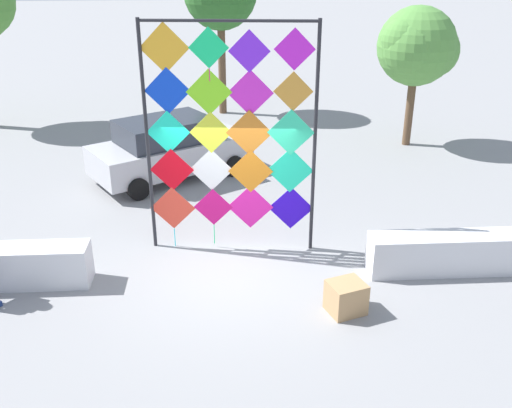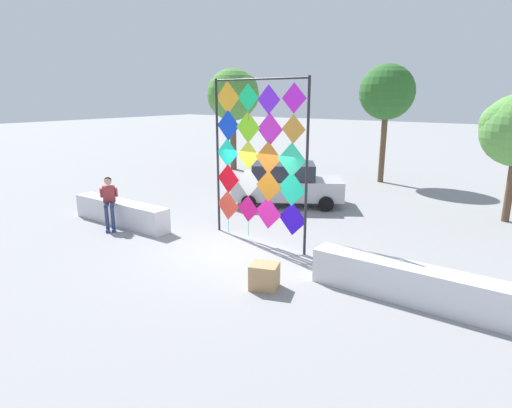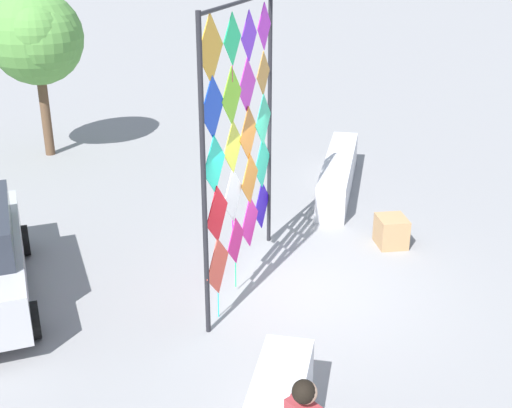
# 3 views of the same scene
# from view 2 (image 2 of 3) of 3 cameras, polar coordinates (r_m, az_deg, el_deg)

# --- Properties ---
(ground) EXTENTS (120.00, 120.00, 0.00)m
(ground) POSITION_cam_2_polar(r_m,az_deg,el_deg) (11.27, -2.70, -6.32)
(ground) COLOR gray
(plaza_ledge_left) EXTENTS (3.92, 0.59, 0.75)m
(plaza_ledge_left) POSITION_cam_2_polar(r_m,az_deg,el_deg) (14.13, -17.82, -1.10)
(plaza_ledge_left) COLOR silver
(plaza_ledge_left) RESTS_ON ground
(plaza_ledge_right) EXTENTS (3.92, 0.59, 0.75)m
(plaza_ledge_right) POSITION_cam_2_polar(r_m,az_deg,el_deg) (9.06, 19.76, -10.01)
(plaza_ledge_right) COLOR silver
(plaza_ledge_right) RESTS_ON ground
(kite_display_rack) EXTENTS (3.21, 0.37, 4.50)m
(kite_display_rack) POSITION_cam_2_polar(r_m,az_deg,el_deg) (11.40, 0.26, 6.63)
(kite_display_rack) COLOR #232328
(kite_display_rack) RESTS_ON ground
(seated_vendor) EXTENTS (0.76, 0.73, 1.59)m
(seated_vendor) POSITION_cam_2_polar(r_m,az_deg,el_deg) (13.59, -19.26, 0.68)
(seated_vendor) COLOR navy
(seated_vendor) RESTS_ON ground
(parked_car) EXTENTS (4.36, 3.62, 1.57)m
(parked_car) POSITION_cam_2_polar(r_m,az_deg,el_deg) (15.78, 4.08, 2.74)
(parked_car) COLOR #B7B7BC
(parked_car) RESTS_ON ground
(cardboard_box_large) EXTENTS (0.71, 0.67, 0.54)m
(cardboard_box_large) POSITION_cam_2_polar(r_m,az_deg,el_deg) (9.09, 1.14, -9.71)
(cardboard_box_large) COLOR tan
(cardboard_box_large) RESTS_ON ground
(tree_broadleaf) EXTENTS (2.49, 2.49, 5.40)m
(tree_broadleaf) POSITION_cam_2_polar(r_m,az_deg,el_deg) (20.61, 17.34, 14.21)
(tree_broadleaf) COLOR brown
(tree_broadleaf) RESTS_ON ground
(tree_palm_like) EXTENTS (2.87, 2.87, 5.40)m
(tree_palm_like) POSITION_cam_2_polar(r_m,az_deg,el_deg) (23.33, -2.90, 14.60)
(tree_palm_like) COLOR brown
(tree_palm_like) RESTS_ON ground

